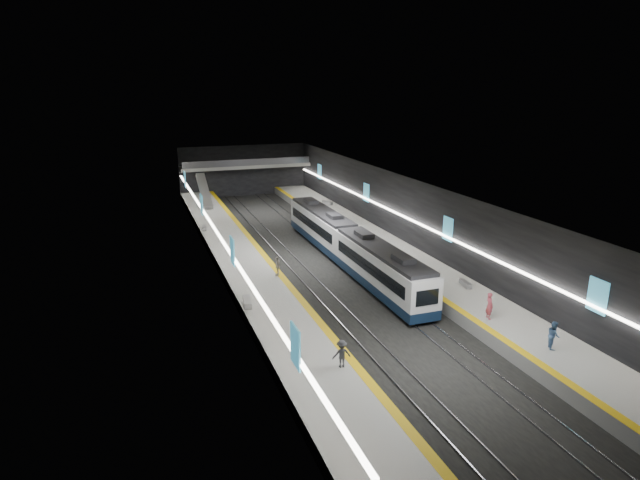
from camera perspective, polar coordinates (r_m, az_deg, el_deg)
name	(u,v)px	position (r m, az deg, el deg)	size (l,w,h in m)	color
ground	(317,261)	(54.19, -0.34, -2.25)	(70.00, 70.00, 0.00)	black
ceiling	(317,183)	(52.19, -0.36, 6.10)	(20.00, 70.00, 0.04)	beige
wall_left	(216,232)	(50.74, -11.07, 0.86)	(0.04, 70.00, 8.00)	black
wall_right	(406,215)	(57.04, 9.18, 2.68)	(0.04, 70.00, 8.00)	black
wall_back	(244,171)	(86.20, -8.14, 7.34)	(20.00, 0.04, 8.00)	black
wall_front	(606,429)	(25.44, 28.17, -17.36)	(20.00, 0.04, 8.00)	black
platform_left	(244,264)	(52.16, -8.15, -2.59)	(5.00, 70.00, 1.00)	slate
tile_surface_left	(243,259)	(52.00, -8.17, -2.06)	(5.00, 70.00, 0.02)	#979793
tactile_strip_left	(266,257)	(52.44, -5.82, -1.80)	(0.60, 70.00, 0.02)	yellow
platform_right	(384,249)	(56.84, 6.81, -0.94)	(5.00, 70.00, 1.00)	slate
tile_surface_right	(384,244)	(56.69, 6.83, -0.45)	(5.00, 70.00, 0.02)	#979793
tactile_strip_right	(365,246)	(55.77, 4.80, -0.66)	(0.60, 70.00, 0.02)	yellow
rails	(317,260)	(54.17, -0.34, -2.19)	(6.52, 70.00, 0.12)	gray
train	(348,244)	(52.47, 3.00, -0.38)	(2.69, 30.04, 3.60)	#10223B
ad_posters	(313,216)	(53.84, -0.71, 2.62)	(19.94, 53.50, 2.20)	#44AACE
cove_light_left	(218,234)	(50.82, -10.84, 0.66)	(0.25, 68.60, 0.12)	white
cove_light_right	(404,217)	(56.99, 8.99, 2.47)	(0.25, 68.60, 0.12)	white
mezzanine_bridge	(246,166)	(84.04, -7.88, 7.84)	(20.00, 3.00, 1.50)	gray
escalator	(204,191)	(76.43, -12.24, 5.15)	(1.20, 8.00, 0.60)	#99999E
bench_left_near	(247,302)	(41.49, -7.79, -6.57)	(0.54, 1.95, 0.48)	#99999E
bench_left_far	(204,228)	(63.36, -12.24, 1.27)	(0.45, 1.64, 0.40)	#99999E
bench_right_near	(465,284)	(46.40, 15.25, -4.55)	(0.45, 1.61, 0.39)	#99999E
bench_right_far	(327,203)	(75.04, 0.80, 4.00)	(0.49, 1.77, 0.43)	#99999E
passenger_right_a	(489,306)	(40.42, 17.63, -6.72)	(0.72, 0.47, 1.98)	#B34355
passenger_right_b	(553,335)	(37.56, 23.64, -9.29)	(0.90, 0.70, 1.84)	#4A70A2
passenger_left_a	(278,266)	(47.16, -4.55, -2.80)	(1.01, 0.42, 1.72)	silver
passenger_left_b	(342,354)	(32.46, 2.32, -12.05)	(1.12, 0.64, 1.73)	#393A40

